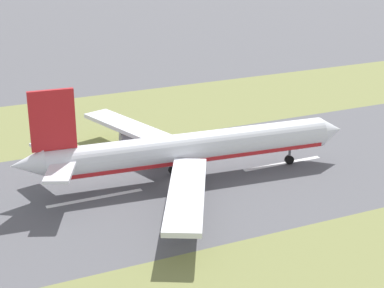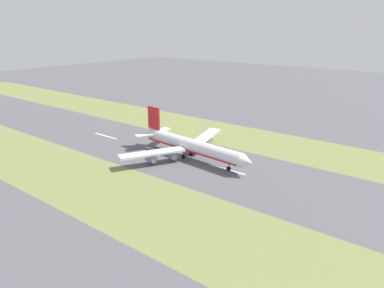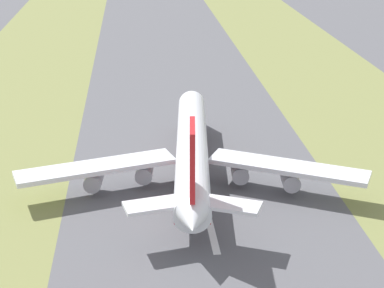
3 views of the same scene
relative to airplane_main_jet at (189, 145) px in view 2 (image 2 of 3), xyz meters
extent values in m
plane|color=#56565B|center=(1.42, -2.75, -6.02)|extent=(800.00, 800.00, 0.00)
cube|color=olive|center=(-43.58, -2.75, -6.02)|extent=(40.00, 600.00, 0.01)
cube|color=olive|center=(46.42, -2.75, -6.02)|extent=(40.00, 600.00, 0.01)
cube|color=silver|center=(1.42, -58.10, -6.01)|extent=(1.20, 18.00, 0.01)
cube|color=silver|center=(1.42, -18.10, -6.01)|extent=(1.20, 18.00, 0.01)
cube|color=silver|center=(1.42, 21.90, -6.01)|extent=(1.20, 18.00, 0.01)
cylinder|color=silver|center=(0.17, 1.90, 0.18)|extent=(10.97, 56.31, 6.00)
cone|color=silver|center=(2.89, 32.28, 0.18)|extent=(6.30, 5.50, 5.88)
cone|color=silver|center=(-2.60, -28.98, 0.98)|extent=(5.61, 6.43, 5.10)
cube|color=red|center=(0.17, 1.90, -1.47)|extent=(10.47, 54.05, 0.70)
cube|color=silver|center=(-17.90, -3.73, -0.72)|extent=(29.49, 14.16, 0.90)
cube|color=silver|center=(16.96, -6.85, -0.72)|extent=(28.55, 18.56, 0.90)
cylinder|color=#93939E|center=(-9.15, -1.28, -3.17)|extent=(3.62, 5.07, 3.20)
cylinder|color=#93939E|center=(-18.43, -3.97, -3.17)|extent=(3.62, 5.07, 3.20)
cylinder|color=#93939E|center=(8.78, -2.89, -3.17)|extent=(3.62, 5.07, 3.20)
cylinder|color=#93939E|center=(17.43, -7.18, -3.17)|extent=(3.62, 5.07, 3.20)
cube|color=red|center=(-2.15, -24.00, 8.68)|extent=(1.51, 8.04, 11.00)
cube|color=silver|center=(-7.63, -23.51, 1.18)|extent=(10.73, 6.52, 0.60)
cube|color=silver|center=(3.33, -24.49, 1.18)|extent=(10.92, 7.97, 0.60)
cylinder|color=#59595E|center=(2.07, 23.09, -3.52)|extent=(0.50, 0.50, 3.20)
cylinder|color=black|center=(2.07, 23.09, -5.12)|extent=(1.06, 1.87, 1.80)
cylinder|color=#59595E|center=(-2.69, -0.86, -3.52)|extent=(0.50, 0.50, 3.20)
cylinder|color=black|center=(-2.69, -0.86, -5.12)|extent=(1.06, 1.87, 1.80)
cylinder|color=#59595E|center=(2.49, -1.32, -3.52)|extent=(0.50, 0.50, 3.20)
cylinder|color=black|center=(2.49, -1.32, -5.12)|extent=(1.06, 1.87, 1.80)
camera|label=1|loc=(105.02, -46.33, 43.98)|focal=60.00mm
camera|label=2|loc=(125.67, 102.29, 52.46)|focal=35.00mm
camera|label=3|loc=(-10.25, -111.82, 45.84)|focal=60.00mm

